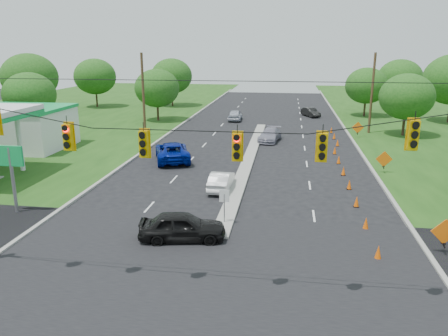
# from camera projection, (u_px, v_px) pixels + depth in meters

# --- Properties ---
(ground) EXTENTS (160.00, 160.00, 0.00)m
(ground) POSITION_uv_depth(u_px,v_px,m) (204.00, 279.00, 18.55)
(ground) COLOR black
(ground) RESTS_ON ground
(cross_street) EXTENTS (160.00, 14.00, 0.02)m
(cross_street) POSITION_uv_depth(u_px,v_px,m) (204.00, 279.00, 18.55)
(cross_street) COLOR black
(cross_street) RESTS_ON ground
(curb_left) EXTENTS (0.25, 110.00, 0.16)m
(curb_left) POSITION_uv_depth(u_px,v_px,m) (166.00, 136.00, 48.58)
(curb_left) COLOR gray
(curb_left) RESTS_ON ground
(curb_right) EXTENTS (0.25, 110.00, 0.16)m
(curb_right) POSITION_uv_depth(u_px,v_px,m) (353.00, 142.00, 45.73)
(curb_right) COLOR gray
(curb_right) RESTS_ON ground
(median) EXTENTS (1.00, 34.00, 0.18)m
(median) POSITION_uv_depth(u_px,v_px,m) (249.00, 159.00, 38.57)
(median) COLOR gray
(median) RESTS_ON ground
(median_sign) EXTENTS (0.55, 0.06, 2.05)m
(median_sign) POSITION_uv_depth(u_px,v_px,m) (224.00, 200.00, 23.88)
(median_sign) COLOR gray
(median_sign) RESTS_ON ground
(signal_span) EXTENTS (25.60, 0.32, 9.00)m
(signal_span) POSITION_uv_depth(u_px,v_px,m) (196.00, 174.00, 16.28)
(signal_span) COLOR #422D1C
(signal_span) RESTS_ON ground
(utility_pole_far_left) EXTENTS (0.28, 0.28, 9.00)m
(utility_pole_far_left) POSITION_uv_depth(u_px,v_px,m) (143.00, 95.00, 47.71)
(utility_pole_far_left) COLOR #422D1C
(utility_pole_far_left) RESTS_ON ground
(utility_pole_far_right) EXTENTS (0.28, 0.28, 9.00)m
(utility_pole_far_right) POSITION_uv_depth(u_px,v_px,m) (372.00, 94.00, 48.96)
(utility_pole_far_right) COLOR #422D1C
(utility_pole_far_right) RESTS_ON ground
(cone_0) EXTENTS (0.32, 0.32, 0.70)m
(cone_0) POSITION_uv_depth(u_px,v_px,m) (378.00, 252.00, 20.24)
(cone_0) COLOR #F55A07
(cone_0) RESTS_ON ground
(cone_1) EXTENTS (0.32, 0.32, 0.70)m
(cone_1) POSITION_uv_depth(u_px,v_px,m) (366.00, 223.00, 23.57)
(cone_1) COLOR #F55A07
(cone_1) RESTS_ON ground
(cone_2) EXTENTS (0.32, 0.32, 0.70)m
(cone_2) POSITION_uv_depth(u_px,v_px,m) (357.00, 201.00, 26.91)
(cone_2) COLOR #F55A07
(cone_2) RESTS_ON ground
(cone_3) EXTENTS (0.32, 0.32, 0.70)m
(cone_3) POSITION_uv_depth(u_px,v_px,m) (349.00, 184.00, 30.25)
(cone_3) COLOR #F55A07
(cone_3) RESTS_ON ground
(cone_4) EXTENTS (0.32, 0.32, 0.70)m
(cone_4) POSITION_uv_depth(u_px,v_px,m) (344.00, 171.00, 33.58)
(cone_4) COLOR #F55A07
(cone_4) RESTS_ON ground
(cone_5) EXTENTS (0.32, 0.32, 0.70)m
(cone_5) POSITION_uv_depth(u_px,v_px,m) (339.00, 160.00, 36.92)
(cone_5) COLOR #F55A07
(cone_5) RESTS_ON ground
(cone_6) EXTENTS (0.32, 0.32, 0.70)m
(cone_6) POSITION_uv_depth(u_px,v_px,m) (335.00, 150.00, 40.26)
(cone_6) COLOR #F55A07
(cone_6) RESTS_ON ground
(cone_7) EXTENTS (0.32, 0.32, 0.70)m
(cone_7) POSITION_uv_depth(u_px,v_px,m) (338.00, 143.00, 43.51)
(cone_7) COLOR #F55A07
(cone_7) RESTS_ON ground
(cone_8) EXTENTS (0.32, 0.32, 0.70)m
(cone_8) POSITION_uv_depth(u_px,v_px,m) (334.00, 136.00, 46.85)
(cone_8) COLOR #F55A07
(cone_8) RESTS_ON ground
(cone_9) EXTENTS (0.32, 0.32, 0.70)m
(cone_9) POSITION_uv_depth(u_px,v_px,m) (331.00, 130.00, 50.18)
(cone_9) COLOR #F55A07
(cone_9) RESTS_ON ground
(work_sign_0) EXTENTS (1.27, 0.58, 1.37)m
(work_sign_0) POSITION_uv_depth(u_px,v_px,m) (445.00, 233.00, 20.55)
(work_sign_0) COLOR black
(work_sign_0) RESTS_ON ground
(work_sign_1) EXTENTS (1.27, 0.58, 1.37)m
(work_sign_1) POSITION_uv_depth(u_px,v_px,m) (384.00, 160.00, 33.90)
(work_sign_1) COLOR black
(work_sign_1) RESTS_ON ground
(work_sign_2) EXTENTS (1.27, 0.58, 1.37)m
(work_sign_2) POSITION_uv_depth(u_px,v_px,m) (358.00, 128.00, 47.24)
(work_sign_2) COLOR black
(work_sign_2) RESTS_ON ground
(tree_2) EXTENTS (5.88, 5.88, 6.86)m
(tree_2) POSITION_uv_depth(u_px,v_px,m) (29.00, 95.00, 49.66)
(tree_2) COLOR black
(tree_2) RESTS_ON ground
(tree_3) EXTENTS (7.56, 7.56, 8.82)m
(tree_3) POSITION_uv_depth(u_px,v_px,m) (30.00, 77.00, 59.71)
(tree_3) COLOR black
(tree_3) RESTS_ON ground
(tree_4) EXTENTS (6.72, 6.72, 7.84)m
(tree_4) POSITION_uv_depth(u_px,v_px,m) (95.00, 77.00, 70.75)
(tree_4) COLOR black
(tree_4) RESTS_ON ground
(tree_5) EXTENTS (5.88, 5.88, 6.86)m
(tree_5) POSITION_uv_depth(u_px,v_px,m) (157.00, 88.00, 57.50)
(tree_5) COLOR black
(tree_5) RESTS_ON ground
(tree_6) EXTENTS (6.72, 6.72, 7.84)m
(tree_6) POSITION_uv_depth(u_px,v_px,m) (172.00, 76.00, 71.92)
(tree_6) COLOR black
(tree_6) RESTS_ON ground
(tree_9) EXTENTS (5.88, 5.88, 6.86)m
(tree_9) POSITION_uv_depth(u_px,v_px,m) (407.00, 97.00, 47.55)
(tree_9) COLOR black
(tree_9) RESTS_ON ground
(tree_11) EXTENTS (6.72, 6.72, 7.84)m
(tree_11) POSITION_uv_depth(u_px,v_px,m) (400.00, 78.00, 66.84)
(tree_11) COLOR black
(tree_11) RESTS_ON ground
(tree_12) EXTENTS (5.88, 5.88, 6.86)m
(tree_12) POSITION_uv_depth(u_px,v_px,m) (366.00, 86.00, 61.18)
(tree_12) COLOR black
(tree_12) RESTS_ON ground
(black_sedan) EXTENTS (4.63, 2.48, 1.50)m
(black_sedan) POSITION_uv_depth(u_px,v_px,m) (182.00, 226.00, 22.16)
(black_sedan) COLOR black
(black_sedan) RESTS_ON ground
(white_sedan) EXTENTS (1.42, 3.91, 1.28)m
(white_sedan) POSITION_uv_depth(u_px,v_px,m) (221.00, 181.00, 30.14)
(white_sedan) COLOR silver
(white_sedan) RESTS_ON ground
(blue_pickup) EXTENTS (4.50, 6.47, 1.64)m
(blue_pickup) POSITION_uv_depth(u_px,v_px,m) (172.00, 151.00, 37.81)
(blue_pickup) COLOR #03168A
(blue_pickup) RESTS_ON ground
(silver_car_far) EXTENTS (2.56, 4.82, 1.33)m
(silver_car_far) POSITION_uv_depth(u_px,v_px,m) (270.00, 135.00, 45.68)
(silver_car_far) COLOR gray
(silver_car_far) RESTS_ON ground
(silver_car_oncoming) EXTENTS (1.83, 4.31, 1.45)m
(silver_car_oncoming) POSITION_uv_depth(u_px,v_px,m) (235.00, 115.00, 58.71)
(silver_car_oncoming) COLOR #B2B7C5
(silver_car_oncoming) RESTS_ON ground
(dark_car_receding) EXTENTS (2.81, 4.02, 1.26)m
(dark_car_receding) POSITION_uv_depth(u_px,v_px,m) (311.00, 112.00, 62.05)
(dark_car_receding) COLOR black
(dark_car_receding) RESTS_ON ground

